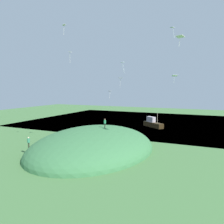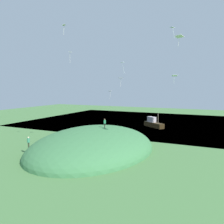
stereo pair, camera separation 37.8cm
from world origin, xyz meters
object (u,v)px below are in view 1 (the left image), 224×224
Objects in this scene: person_watching_kites at (105,122)px; kite_3 at (110,92)px; boat_on_lake at (153,123)px; kite_6 at (172,28)px; kite_1 at (123,63)px; kite_4 at (70,53)px; kite_0 at (175,76)px; kite_5 at (64,26)px; kite_7 at (180,37)px; person_near_shore at (29,141)px; mooring_post at (141,138)px; kite_2 at (120,78)px.

kite_3 is (-13.08, -5.18, 5.19)m from person_watching_kites.
boat_on_lake is 3.34× the size of kite_6.
person_watching_kites is at bearing 21.61° from kite_3.
kite_1 reaches higher than boat_on_lake.
kite_1 is at bearing 112.04° from kite_4.
person_watching_kites is at bearing -58.35° from kite_6.
person_watching_kites is 1.24× the size of kite_0.
kite_5 is at bearing -60.45° from kite_6.
kite_4 is (13.89, -1.39, 7.13)m from kite_3.
person_near_shore is at bearing -82.87° from kite_7.
boat_on_lake is 3.27× the size of kite_1.
mooring_post is at bearing -60.28° from person_watching_kites.
kite_6 is at bearing 119.55° from kite_5.
person_near_shore is 31.31m from kite_6.
boat_on_lake is at bearing -157.69° from kite_0.
person_watching_kites is 10.46m from mooring_post.
kite_5 is at bearing -97.34° from kite_7.
boat_on_lake is 3.15× the size of kite_3.
mooring_post is (4.37, 9.15, -9.40)m from kite_3.
person_near_shore is 0.88× the size of kite_4.
kite_7 is (16.39, 14.77, 4.22)m from kite_2.
kite_5 reaches higher than kite_2.
kite_3 is at bearing -144.23° from kite_1.
kite_0 is at bearing 109.83° from kite_5.
kite_4 reaches higher than person_watching_kites.
kite_5 is 1.24× the size of kite_7.
kite_0 is at bearing 105.13° from person_near_shore.
boat_on_lake is 17.00m from kite_3.
kite_7 is at bearing 33.16° from mooring_post.
kite_1 reaches higher than person_watching_kites.
kite_6 reaches higher than kite_7.
boat_on_lake is 26.66m from kite_0.
kite_3 is at bearing 154.09° from person_near_shore.
kite_6 reaches higher than kite_0.
kite_6 is (-3.56, 8.01, 6.04)m from kite_1.
kite_0 is 0.68× the size of kite_6.
person_near_shore is at bearing -47.16° from kite_1.
kite_7 is (4.68, 19.82, 0.06)m from kite_4.
kite_4 is at bearing -169.59° from kite_5.
kite_2 reaches higher than person_watching_kites.
kite_5 is at bearing 132.48° from person_near_shore.
boat_on_lake is 4.81× the size of kite_7.
kite_7 is at bearing 53.12° from kite_1.
mooring_post is at bearing 64.48° from kite_3.
mooring_post is at bearing 132.45° from boat_on_lake.
kite_0 is 0.66× the size of kite_2.
kite_0 is at bearing 93.58° from kite_1.
kite_5 is (6.32, -17.52, 8.48)m from kite_0.
kite_7 reaches higher than boat_on_lake.
kite_6 reaches higher than kite_3.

